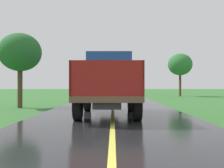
# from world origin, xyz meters

# --- Properties ---
(banana_truck_near) EXTENTS (2.38, 5.82, 2.80)m
(banana_truck_near) POSITION_xyz_m (-0.18, 10.16, 1.47)
(banana_truck_near) COLOR #2D2D30
(banana_truck_near) RESTS_ON road_surface
(roadside_tree_near_left) EXTENTS (2.48, 2.48, 4.40)m
(roadside_tree_near_left) POSITION_xyz_m (-5.47, 13.63, 3.25)
(roadside_tree_near_left) COLOR #4C3823
(roadside_tree_near_left) RESTS_ON ground
(roadside_tree_mid_right) EXTENTS (2.97, 2.97, 5.27)m
(roadside_tree_mid_right) POSITION_xyz_m (8.26, 30.37, 3.91)
(roadside_tree_mid_right) COLOR #4C3823
(roadside_tree_mid_right) RESTS_ON ground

